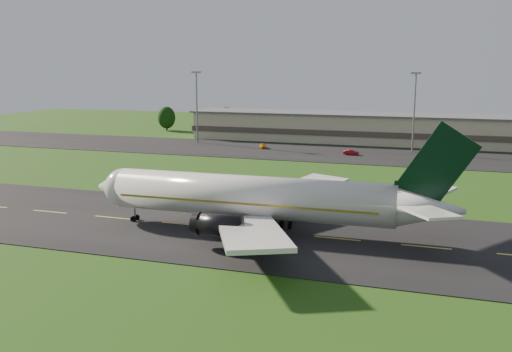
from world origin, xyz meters
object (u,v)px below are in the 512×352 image
(airliner, at_px, (257,198))
(light_mast_centre, at_px, (415,103))
(service_vehicle_b, at_px, (351,152))
(service_vehicle_c, at_px, (450,158))
(light_mast_west, at_px, (197,98))
(terminal, at_px, (421,130))
(service_vehicle_a, at_px, (263,146))

(airliner, relative_size, light_mast_centre, 2.52)
(light_mast_centre, distance_m, service_vehicle_b, 20.91)
(service_vehicle_c, bearing_deg, airliner, -71.29)
(airliner, height_order, light_mast_west, light_mast_west)
(light_mast_centre, bearing_deg, airliner, -101.19)
(terminal, xyz_separation_m, light_mast_centre, (-1.40, -16.18, 8.75))
(light_mast_centre, xyz_separation_m, service_vehicle_c, (9.25, -10.94, -11.98))
(service_vehicle_a, relative_size, service_vehicle_c, 0.76)
(service_vehicle_a, xyz_separation_m, service_vehicle_c, (47.79, -5.80, 0.04))
(light_mast_centre, height_order, service_vehicle_b, light_mast_centre)
(service_vehicle_a, bearing_deg, terminal, -0.23)
(airliner, xyz_separation_m, light_mast_west, (-44.18, 79.98, 8.08))
(service_vehicle_c, bearing_deg, light_mast_west, -150.31)
(light_mast_west, xyz_separation_m, service_vehicle_b, (45.84, -9.60, -12.02))
(service_vehicle_c, bearing_deg, terminal, 144.81)
(light_mast_west, bearing_deg, light_mast_centre, 0.00)
(light_mast_west, xyz_separation_m, service_vehicle_a, (21.46, -5.14, -12.02))
(airliner, xyz_separation_m, service_vehicle_b, (1.66, 70.39, -3.94))
(light_mast_centre, distance_m, service_vehicle_a, 40.70)
(light_mast_centre, bearing_deg, service_vehicle_b, -145.88)
(light_mast_centre, bearing_deg, service_vehicle_c, -49.78)
(service_vehicle_a, relative_size, service_vehicle_b, 0.96)
(light_mast_west, height_order, service_vehicle_a, light_mast_west)
(service_vehicle_b, xyz_separation_m, service_vehicle_c, (23.42, -1.34, 0.03))
(light_mast_west, distance_m, service_vehicle_a, 25.13)
(service_vehicle_a, bearing_deg, light_mast_centre, -20.73)
(terminal, relative_size, service_vehicle_c, 30.74)
(terminal, relative_size, service_vehicle_a, 40.29)
(terminal, xyz_separation_m, service_vehicle_b, (-15.57, -25.78, -3.27))
(light_mast_west, distance_m, service_vehicle_b, 48.35)
(airliner, xyz_separation_m, service_vehicle_a, (-22.72, 74.84, -3.95))
(light_mast_centre, relative_size, service_vehicle_c, 4.31)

